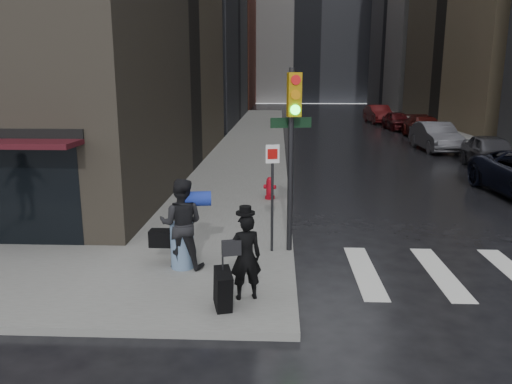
% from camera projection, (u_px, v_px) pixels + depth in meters
% --- Properties ---
extents(ground, '(140.00, 140.00, 0.00)m').
position_uv_depth(ground, '(195.00, 288.00, 9.90)').
color(ground, black).
rests_on(ground, ground).
extents(sidewalk_left, '(4.00, 50.00, 0.15)m').
position_uv_depth(sidewalk_left, '(256.00, 134.00, 36.16)').
color(sidewalk_left, slate).
rests_on(sidewalk_left, ground).
extents(sidewalk_right, '(3.00, 50.00, 0.15)m').
position_uv_depth(sidewalk_right, '(445.00, 135.00, 35.58)').
color(sidewalk_right, slate).
rests_on(sidewalk_right, ground).
extents(bldg_left_far, '(22.00, 20.00, 26.00)m').
position_uv_depth(bldg_left_far, '(172.00, 10.00, 67.89)').
color(bldg_left_far, '#56231D').
rests_on(bldg_left_far, ground).
extents(bldg_right_far, '(22.00, 20.00, 25.00)m').
position_uv_depth(bldg_right_far, '(474.00, 8.00, 62.41)').
color(bldg_right_far, slate).
rests_on(bldg_right_far, ground).
extents(bldg_distant, '(40.00, 12.00, 32.00)m').
position_uv_depth(bldg_distant, '(306.00, 3.00, 81.96)').
color(bldg_distant, slate).
rests_on(bldg_distant, ground).
extents(man_overcoat, '(0.90, 1.08, 1.76)m').
position_uv_depth(man_overcoat, '(241.00, 262.00, 8.83)').
color(man_overcoat, black).
rests_on(man_overcoat, ground).
extents(man_jeans, '(1.36, 0.74, 1.92)m').
position_uv_depth(man_jeans, '(181.00, 223.00, 10.36)').
color(man_jeans, black).
rests_on(man_jeans, ground).
extents(traffic_light, '(1.01, 0.57, 4.13)m').
position_uv_depth(traffic_light, '(290.00, 136.00, 10.93)').
color(traffic_light, black).
rests_on(traffic_light, ground).
extents(fire_hydrant, '(0.43, 0.32, 0.74)m').
position_uv_depth(fire_hydrant, '(270.00, 189.00, 16.43)').
color(fire_hydrant, '#A30A17').
rests_on(fire_hydrant, ground).
extents(parked_car_1, '(2.17, 4.63, 1.53)m').
position_uv_depth(parked_car_1, '(491.00, 152.00, 22.50)').
color(parked_car_1, '#3F3F44').
rests_on(parked_car_1, ground).
extents(parked_car_2, '(1.85, 4.92, 1.60)m').
position_uv_depth(parked_car_2, '(436.00, 137.00, 28.17)').
color(parked_car_2, '#4D4D52').
rests_on(parked_car_2, ground).
extents(parked_car_3, '(2.26, 5.25, 1.51)m').
position_uv_depth(parked_car_3, '(424.00, 127.00, 33.79)').
color(parked_car_3, '#43100D').
rests_on(parked_car_3, ground).
extents(parked_car_4, '(1.91, 4.30, 1.44)m').
position_uv_depth(parked_car_4, '(397.00, 121.00, 39.46)').
color(parked_car_4, '#3F0C0F').
rests_on(parked_car_4, ground).
extents(parked_car_5, '(2.06, 5.04, 1.62)m').
position_uv_depth(parked_car_5, '(378.00, 114.00, 45.11)').
color(parked_car_5, '#440D0E').
rests_on(parked_car_5, ground).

